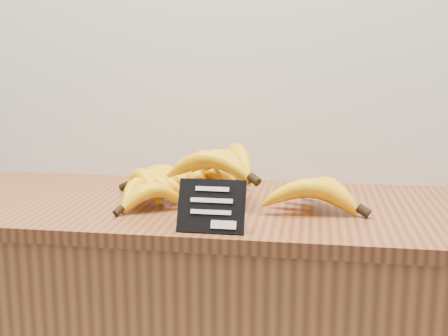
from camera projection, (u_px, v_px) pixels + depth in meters
counter_top at (227, 208)px, 1.30m from camera, size 1.43×0.54×0.03m
chalkboard_sign at (211, 206)px, 1.07m from camera, size 0.13×0.05×0.10m
banana_pile at (215, 182)px, 1.29m from camera, size 0.58×0.40×0.13m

